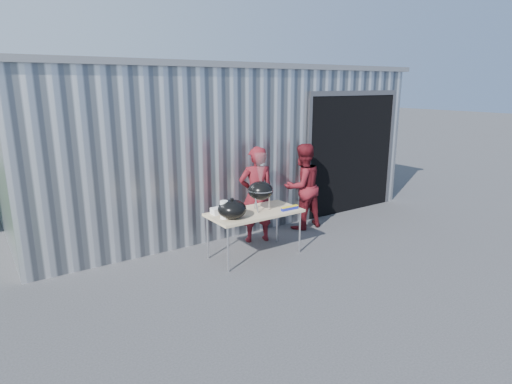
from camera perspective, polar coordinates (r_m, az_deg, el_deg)
ground at (r=6.51m, az=2.74°, el=-10.65°), size 80.00×80.00×0.00m
building at (r=10.39m, az=-8.52°, el=7.44°), size 8.20×6.20×3.10m
folding_table at (r=6.87m, az=-0.20°, el=-2.94°), size 1.50×0.75×0.75m
kettle_grill at (r=6.80m, az=0.60°, el=0.96°), size 0.41×0.41×0.93m
grill_lid at (r=6.48m, az=-3.21°, el=-2.30°), size 0.44×0.44×0.32m
paper_towels at (r=6.47m, az=-4.29°, el=-2.38°), size 0.12×0.12×0.28m
white_tub at (r=6.74m, az=-5.12°, el=-2.52°), size 0.20×0.15×0.10m
foil_box at (r=6.95m, az=4.52°, el=-2.15°), size 0.32×0.05×0.06m
person_cook at (r=7.48m, az=0.04°, el=-0.35°), size 0.71×0.57×1.70m
person_bystander at (r=8.24m, az=6.20°, el=0.73°), size 0.81×0.64×1.65m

